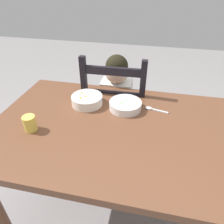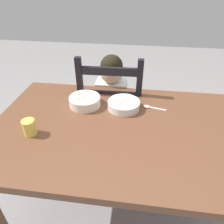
# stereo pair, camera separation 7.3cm
# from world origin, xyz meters

# --- Properties ---
(ground_plane) EXTENTS (8.00, 8.00, 0.00)m
(ground_plane) POSITION_xyz_m (0.00, 0.00, 0.00)
(ground_plane) COLOR gray
(dining_table) EXTENTS (1.38, 0.85, 0.77)m
(dining_table) POSITION_xyz_m (0.00, 0.00, 0.66)
(dining_table) COLOR brown
(dining_table) RESTS_ON ground
(dining_chair) EXTENTS (0.43, 0.43, 1.01)m
(dining_chair) POSITION_xyz_m (-0.13, 0.47, 0.48)
(dining_chair) COLOR black
(dining_chair) RESTS_ON ground
(child_figure) EXTENTS (0.32, 0.31, 0.97)m
(child_figure) POSITION_xyz_m (-0.13, 0.47, 0.64)
(child_figure) COLOR white
(child_figure) RESTS_ON ground
(bowl_of_peas) EXTENTS (0.19, 0.19, 0.05)m
(bowl_of_peas) POSITION_xyz_m (-0.01, 0.18, 0.80)
(bowl_of_peas) COLOR white
(bowl_of_peas) RESTS_ON dining_table
(bowl_of_carrots) EXTENTS (0.18, 0.18, 0.06)m
(bowl_of_carrots) POSITION_xyz_m (-0.24, 0.18, 0.80)
(bowl_of_carrots) COLOR white
(bowl_of_carrots) RESTS_ON dining_table
(spoon) EXTENTS (0.14, 0.05, 0.01)m
(spoon) POSITION_xyz_m (0.14, 0.20, 0.78)
(spoon) COLOR silver
(spoon) RESTS_ON dining_table
(drinking_cup) EXTENTS (0.06, 0.06, 0.08)m
(drinking_cup) POSITION_xyz_m (-0.45, -0.12, 0.81)
(drinking_cup) COLOR #EFD153
(drinking_cup) RESTS_ON dining_table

